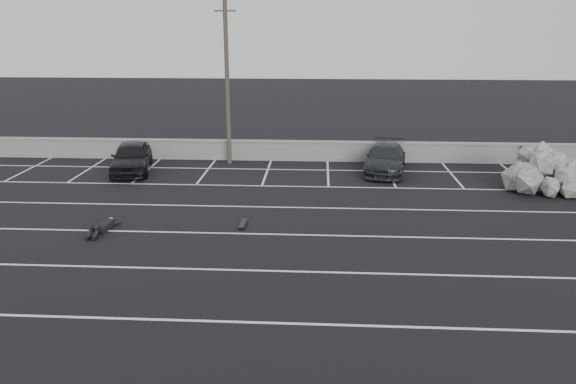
# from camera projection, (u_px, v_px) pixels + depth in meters

# --- Properties ---
(ground) EXTENTS (120.00, 120.00, 0.00)m
(ground) POSITION_uv_depth(u_px,v_px,m) (298.00, 272.00, 16.55)
(ground) COLOR black
(ground) RESTS_ON ground
(seawall) EXTENTS (50.00, 0.45, 1.06)m
(seawall) POSITION_uv_depth(u_px,v_px,m) (309.00, 150.00, 29.77)
(seawall) COLOR gray
(seawall) RESTS_ON ground
(stall_lines) EXTENTS (36.00, 20.05, 0.01)m
(stall_lines) POSITION_uv_depth(u_px,v_px,m) (301.00, 221.00, 20.76)
(stall_lines) COLOR silver
(stall_lines) RESTS_ON ground
(car_left) EXTENTS (2.58, 4.61, 1.48)m
(car_left) POSITION_uv_depth(u_px,v_px,m) (131.00, 157.00, 27.47)
(car_left) COLOR black
(car_left) RESTS_ON ground
(car_right) EXTENTS (2.60, 4.80, 1.32)m
(car_right) POSITION_uv_depth(u_px,v_px,m) (386.00, 159.00, 27.50)
(car_right) COLOR #222328
(car_right) RESTS_ON ground
(utility_pole) EXTENTS (1.09, 0.22, 8.15)m
(utility_pole) POSITION_uv_depth(u_px,v_px,m) (227.00, 83.00, 28.20)
(utility_pole) COLOR #4C4238
(utility_pole) RESTS_ON ground
(trash_bin) EXTENTS (0.74, 0.74, 1.00)m
(trash_bin) POSITION_uv_depth(u_px,v_px,m) (528.00, 156.00, 28.78)
(trash_bin) COLOR #242426
(trash_bin) RESTS_ON ground
(person) EXTENTS (1.19, 2.48, 0.48)m
(person) POSITION_uv_depth(u_px,v_px,m) (105.00, 222.00, 19.97)
(person) COLOR black
(person) RESTS_ON ground
(skateboard) EXTENTS (0.24, 0.80, 0.10)m
(skateboard) POSITION_uv_depth(u_px,v_px,m) (242.00, 224.00, 20.24)
(skateboard) COLOR black
(skateboard) RESTS_ON ground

